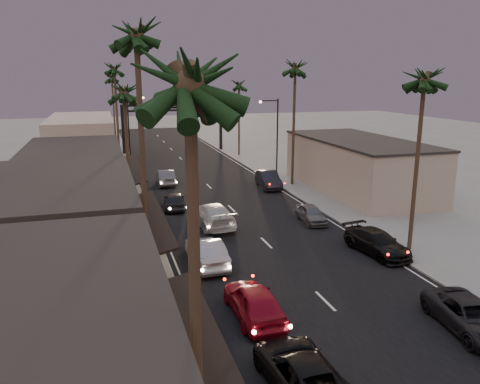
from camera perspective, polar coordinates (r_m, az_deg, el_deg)
ground at (r=43.53m, az=-2.08°, el=-1.01°), size 200.00×200.00×0.00m
road at (r=48.24m, az=-3.57°, el=0.46°), size 14.00×120.00×0.02m
sidewalk_left at (r=53.92m, az=-15.16°, el=1.49°), size 5.00×92.00×0.12m
sidewalk_right at (r=57.47m, az=4.12°, el=2.69°), size 5.00×92.00×0.12m
storefront_near at (r=15.51m, az=-24.85°, el=-20.48°), size 8.00×12.00×5.50m
storefront_mid at (r=28.17m, az=-21.02°, el=-4.49°), size 8.00×14.00×5.50m
storefront_far at (r=43.71m, az=-19.54°, el=1.62°), size 8.00×16.00×5.00m
storefront_dist at (r=66.31m, az=-18.70°, el=6.07°), size 8.00×20.00×6.00m
building_right at (r=48.29m, az=14.22°, el=3.10°), size 8.00×18.00×5.00m
arch at (r=71.74m, az=-8.19°, el=9.23°), size 15.20×0.40×7.27m
streetlight_right at (r=49.28m, az=4.26°, el=7.02°), size 2.13×0.30×9.00m
streetlight_left at (r=59.15m, az=-13.14°, el=7.84°), size 2.13×0.30×9.00m
palm_la at (r=9.93m, az=-6.20°, el=15.31°), size 3.20×3.20×13.20m
palm_lb at (r=22.93m, az=-12.59°, el=19.08°), size 3.20×3.20×15.20m
palm_lc at (r=36.81m, az=-13.99°, el=12.37°), size 3.20×3.20×12.20m
palm_ld at (r=55.80m, az=-15.13°, el=14.69°), size 3.20×3.20×14.20m
palm_ra at (r=31.21m, az=21.65°, el=13.42°), size 3.20×3.20×13.20m
palm_rb at (r=48.64m, az=6.77°, el=15.24°), size 3.20×3.20×14.20m
palm_rc at (r=67.49m, az=-0.13°, el=13.28°), size 3.20×3.20×12.20m
palm_far at (r=78.79m, az=-15.39°, el=13.59°), size 3.20×3.20×13.20m
oncoming_red at (r=22.74m, az=1.70°, el=-13.16°), size 2.01×4.96×1.69m
oncoming_pickup at (r=18.41m, az=7.50°, el=-20.86°), size 2.57×5.32×1.46m
oncoming_silver at (r=28.69m, az=-4.09°, el=-7.35°), size 1.86×4.97×1.62m
oncoming_white at (r=36.01m, az=-3.50°, el=-2.78°), size 3.06×6.23×1.74m
oncoming_dgrey at (r=40.90m, az=-8.00°, el=-1.05°), size 2.25×4.51×1.48m
oncoming_grey_far at (r=50.30m, az=-9.05°, el=1.80°), size 1.86×4.92×1.60m
curbside_near at (r=24.10m, az=26.36°, el=-13.41°), size 2.97×5.39×1.43m
curbside_black at (r=31.67m, az=16.35°, el=-5.93°), size 2.76×5.44×1.51m
curbside_grey at (r=37.30m, az=8.67°, el=-2.64°), size 1.85×4.08×1.36m
curbside_far at (r=48.37m, az=3.47°, el=1.54°), size 2.38×5.40×1.72m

